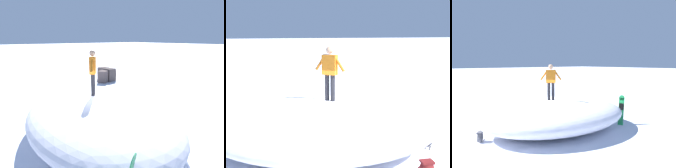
# 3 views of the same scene
# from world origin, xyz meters

# --- Properties ---
(ground) EXTENTS (240.00, 240.00, 0.00)m
(ground) POSITION_xyz_m (0.00, 0.00, 0.00)
(ground) COLOR white
(snow_mound) EXTENTS (6.36, 8.08, 1.53)m
(snow_mound) POSITION_xyz_m (-0.27, 0.17, 0.76)
(snow_mound) COLOR white
(snow_mound) RESTS_ON ground
(snowboarder_standing) EXTENTS (0.71, 0.86, 1.71)m
(snowboarder_standing) POSITION_xyz_m (-0.30, 0.46, 2.51)
(snowboarder_standing) COLOR black
(snowboarder_standing) RESTS_ON snow_mound
(snowboard_primary_upright) EXTENTS (0.38, 0.39, 1.57)m
(snowboard_primary_upright) POSITION_xyz_m (-1.80, -3.09, 0.81)
(snowboard_primary_upright) COLOR #1E8C47
(snowboard_primary_upright) RESTS_ON ground
(backpack_near) EXTENTS (0.55, 0.49, 0.46)m
(backpack_near) POSITION_xyz_m (0.39, 3.62, 0.23)
(backpack_near) COLOR #4C4C51
(backpack_near) RESTS_ON ground
(backpack_far) EXTENTS (0.32, 0.59, 0.39)m
(backpack_far) POSITION_xyz_m (2.03, 2.58, 0.20)
(backpack_far) COLOR maroon
(backpack_far) RESTS_ON ground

